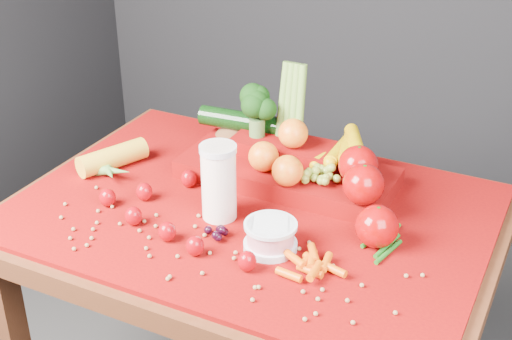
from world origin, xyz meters
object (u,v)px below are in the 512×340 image
at_px(table, 252,246).
at_px(yogurt_bowl, 270,235).
at_px(milk_glass, 219,179).
at_px(produce_mound, 300,162).

bearing_deg(table, yogurt_bowl, -50.33).
bearing_deg(yogurt_bowl, milk_glass, 157.42).
relative_size(milk_glass, produce_mound, 0.29).
xyz_separation_m(table, milk_glass, (-0.05, -0.07, 0.20)).
distance_m(table, yogurt_bowl, 0.22).
xyz_separation_m(yogurt_bowl, produce_mound, (-0.05, 0.28, 0.03)).
xyz_separation_m(milk_glass, produce_mound, (0.10, 0.21, -0.03)).
bearing_deg(table, milk_glass, -126.38).
height_order(yogurt_bowl, produce_mound, produce_mound).
height_order(table, produce_mound, produce_mound).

